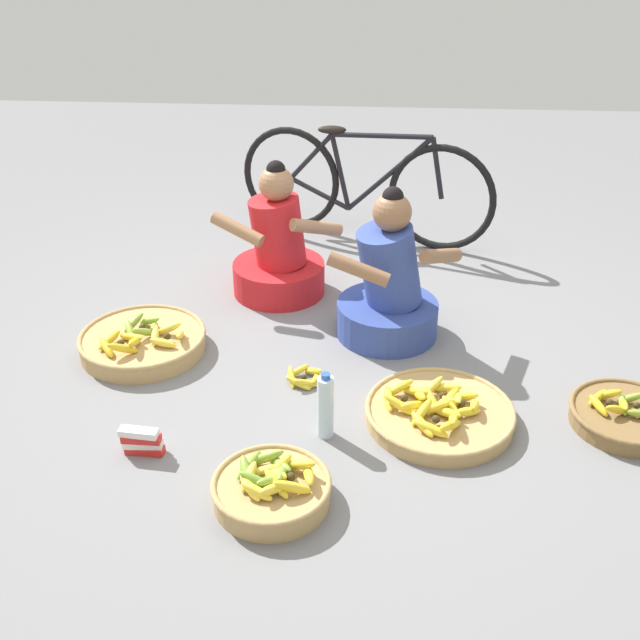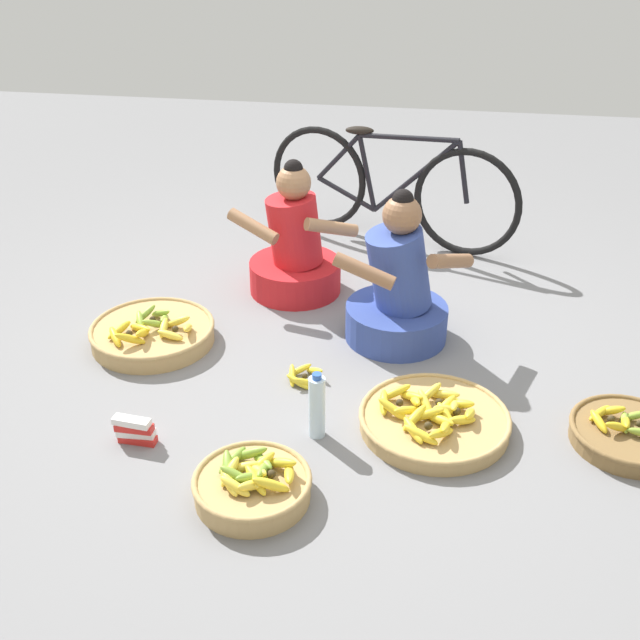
% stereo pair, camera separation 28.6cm
% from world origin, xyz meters
% --- Properties ---
extents(ground_plane, '(10.00, 10.00, 0.00)m').
position_xyz_m(ground_plane, '(0.00, 0.00, 0.00)').
color(ground_plane, slate).
extents(vendor_woman_front, '(0.67, 0.53, 0.80)m').
position_xyz_m(vendor_woman_front, '(0.31, 0.30, 0.26)').
color(vendor_woman_front, '#334793').
rests_on(vendor_woman_front, ground).
extents(vendor_woman_behind, '(0.72, 0.52, 0.78)m').
position_xyz_m(vendor_woman_behind, '(-0.30, 0.73, 0.25)').
color(vendor_woman_behind, red).
rests_on(vendor_woman_behind, ground).
extents(bicycle_leaning, '(1.64, 0.56, 0.73)m').
position_xyz_m(bicycle_leaning, '(0.15, 1.55, 0.36)').
color(bicycle_leaning, black).
rests_on(bicycle_leaning, ground).
extents(banana_basket_back_right, '(0.49, 0.49, 0.14)m').
position_xyz_m(banana_basket_back_right, '(1.34, -0.41, 0.05)').
color(banana_basket_back_right, brown).
rests_on(banana_basket_back_right, ground).
extents(banana_basket_mid_right, '(0.65, 0.65, 0.15)m').
position_xyz_m(banana_basket_mid_right, '(0.53, -0.44, 0.05)').
color(banana_basket_mid_right, tan).
rests_on(banana_basket_mid_right, ground).
extents(banana_basket_front_left, '(0.46, 0.46, 0.17)m').
position_xyz_m(banana_basket_front_left, '(-0.13, -0.99, 0.06)').
color(banana_basket_front_left, tan).
rests_on(banana_basket_front_left, ground).
extents(banana_basket_back_center, '(0.63, 0.63, 0.18)m').
position_xyz_m(banana_basket_back_center, '(-0.90, 0.04, 0.06)').
color(banana_basket_back_center, tan).
rests_on(banana_basket_back_center, ground).
extents(loose_bananas_front_right, '(0.20, 0.19, 0.08)m').
position_xyz_m(loose_bananas_front_right, '(-0.08, -0.18, 0.03)').
color(loose_bananas_front_right, yellow).
rests_on(loose_bananas_front_right, ground).
extents(water_bottle, '(0.07, 0.07, 0.31)m').
position_xyz_m(water_bottle, '(0.05, -0.57, 0.15)').
color(water_bottle, silver).
rests_on(water_bottle, ground).
extents(packet_carton_stack, '(0.18, 0.07, 0.12)m').
position_xyz_m(packet_carton_stack, '(-0.69, -0.74, 0.06)').
color(packet_carton_stack, red).
rests_on(packet_carton_stack, ground).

